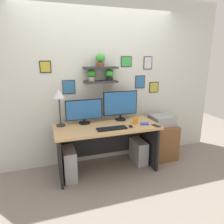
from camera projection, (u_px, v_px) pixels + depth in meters
The scene contains 15 objects.
ground_plane at pixel (107, 169), 3.32m from camera, with size 8.00×8.00×0.00m, color gray.
back_wall_assembly at pixel (99, 82), 3.36m from camera, with size 4.40×0.24×2.70m.
desk at pixel (106, 137), 3.23m from camera, with size 1.58×0.68×0.75m.
monitor_left at pixel (84, 111), 3.18m from camera, with size 0.57×0.18×0.38m.
monitor_right at pixel (120, 104), 3.34m from camera, with size 0.58×0.18×0.48m.
keyboard at pixel (112, 128), 2.96m from camera, with size 0.44×0.14×0.02m, color black.
computer_mouse at pixel (131, 126), 3.05m from camera, with size 0.06×0.09×0.03m, color black.
desk_lamp at pixel (59, 97), 2.99m from camera, with size 0.17×0.17×0.56m.
cell_phone at pixel (156, 126), 3.10m from camera, with size 0.07×0.14×0.01m, color black.
pen_cup at pixel (135, 121), 3.19m from camera, with size 0.07×0.07×0.10m, color orange.
scissors_tray at pixel (145, 124), 3.16m from camera, with size 0.12×0.08×0.02m, color blue.
drawer_cabinet at pixel (161, 141), 3.68m from camera, with size 0.44×0.50×0.61m, color brown.
printer at pixel (162, 120), 3.58m from camera, with size 0.38×0.34×0.17m, color #9E9EA3.
computer_tower_left at pixel (69, 164), 3.04m from camera, with size 0.18×0.40×0.46m, color #99999E.
computer_tower_right at pixel (138, 151), 3.50m from camera, with size 0.18×0.40×0.40m, color #99999E.
Camera 1 is at (-0.85, -2.83, 1.76)m, focal length 32.86 mm.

